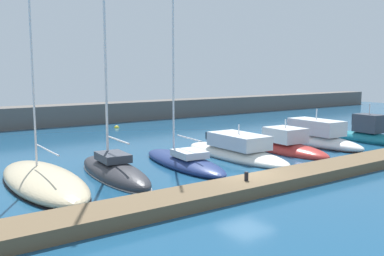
{
  "coord_description": "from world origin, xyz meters",
  "views": [
    {
      "loc": [
        -15.48,
        -16.58,
        5.9
      ],
      "look_at": [
        -1.28,
        3.14,
        2.72
      ],
      "focal_mm": 41.12,
      "sensor_mm": 36.0,
      "label": 1
    }
  ],
  "objects_px": {
    "sailboat_navy_fifth": "(184,161)",
    "dock_bollard": "(246,176)",
    "motorboat_white_eighth": "(314,137)",
    "motorboat_red_seventh": "(285,146)",
    "sailboat_sand_third": "(43,180)",
    "sailboat_charcoal_fourth": "(114,170)",
    "mooring_buoy_yellow": "(117,128)",
    "motorboat_ivory_sixth": "(235,151)",
    "motorboat_teal_ninth": "(368,135)"
  },
  "relations": [
    {
      "from": "motorboat_teal_ninth",
      "to": "mooring_buoy_yellow",
      "type": "distance_m",
      "value": 24.22
    },
    {
      "from": "motorboat_red_seventh",
      "to": "motorboat_teal_ninth",
      "type": "bearing_deg",
      "value": -92.2
    },
    {
      "from": "motorboat_red_seventh",
      "to": "motorboat_white_eighth",
      "type": "relative_size",
      "value": 0.83
    },
    {
      "from": "sailboat_sand_third",
      "to": "dock_bollard",
      "type": "bearing_deg",
      "value": -130.83
    },
    {
      "from": "motorboat_red_seventh",
      "to": "motorboat_white_eighth",
      "type": "xyz_separation_m",
      "value": [
        4.18,
        0.83,
        0.18
      ]
    },
    {
      "from": "sailboat_navy_fifth",
      "to": "dock_bollard",
      "type": "distance_m",
      "value": 6.88
    },
    {
      "from": "motorboat_red_seventh",
      "to": "dock_bollard",
      "type": "distance_m",
      "value": 11.64
    },
    {
      "from": "sailboat_navy_fifth",
      "to": "dock_bollard",
      "type": "relative_size",
      "value": 37.53
    },
    {
      "from": "motorboat_ivory_sixth",
      "to": "motorboat_white_eighth",
      "type": "distance_m",
      "value": 8.46
    },
    {
      "from": "motorboat_white_eighth",
      "to": "motorboat_teal_ninth",
      "type": "bearing_deg",
      "value": -105.51
    },
    {
      "from": "motorboat_teal_ninth",
      "to": "motorboat_red_seventh",
      "type": "bearing_deg",
      "value": 88.02
    },
    {
      "from": "sailboat_navy_fifth",
      "to": "motorboat_white_eighth",
      "type": "relative_size",
      "value": 1.73
    },
    {
      "from": "motorboat_ivory_sixth",
      "to": "mooring_buoy_yellow",
      "type": "relative_size",
      "value": 19.46
    },
    {
      "from": "mooring_buoy_yellow",
      "to": "motorboat_ivory_sixth",
      "type": "bearing_deg",
      "value": -90.67
    },
    {
      "from": "mooring_buoy_yellow",
      "to": "dock_bollard",
      "type": "xyz_separation_m",
      "value": [
        -5.7,
        -25.79,
        0.8
      ]
    },
    {
      "from": "sailboat_charcoal_fourth",
      "to": "dock_bollard",
      "type": "distance_m",
      "value": 7.78
    },
    {
      "from": "motorboat_ivory_sixth",
      "to": "mooring_buoy_yellow",
      "type": "distance_m",
      "value": 18.77
    },
    {
      "from": "sailboat_charcoal_fourth",
      "to": "dock_bollard",
      "type": "xyz_separation_m",
      "value": [
        3.77,
        -6.79,
        0.44
      ]
    },
    {
      "from": "sailboat_charcoal_fourth",
      "to": "sailboat_navy_fifth",
      "type": "distance_m",
      "value": 4.76
    },
    {
      "from": "sailboat_sand_third",
      "to": "motorboat_red_seventh",
      "type": "relative_size",
      "value": 2.72
    },
    {
      "from": "motorboat_white_eighth",
      "to": "mooring_buoy_yellow",
      "type": "bearing_deg",
      "value": 27.02
    },
    {
      "from": "motorboat_ivory_sixth",
      "to": "motorboat_teal_ninth",
      "type": "distance_m",
      "value": 13.5
    },
    {
      "from": "sailboat_charcoal_fourth",
      "to": "dock_bollard",
      "type": "bearing_deg",
      "value": -146.01
    },
    {
      "from": "sailboat_sand_third",
      "to": "dock_bollard",
      "type": "height_order",
      "value": "sailboat_sand_third"
    },
    {
      "from": "sailboat_sand_third",
      "to": "dock_bollard",
      "type": "distance_m",
      "value": 10.4
    },
    {
      "from": "sailboat_charcoal_fourth",
      "to": "mooring_buoy_yellow",
      "type": "xyz_separation_m",
      "value": [
        9.47,
        19.0,
        -0.36
      ]
    },
    {
      "from": "sailboat_sand_third",
      "to": "mooring_buoy_yellow",
      "type": "height_order",
      "value": "sailboat_sand_third"
    },
    {
      "from": "motorboat_red_seventh",
      "to": "motorboat_teal_ninth",
      "type": "height_order",
      "value": "motorboat_teal_ninth"
    },
    {
      "from": "motorboat_ivory_sixth",
      "to": "sailboat_sand_third",
      "type": "bearing_deg",
      "value": 91.85
    },
    {
      "from": "sailboat_charcoal_fourth",
      "to": "motorboat_red_seventh",
      "type": "relative_size",
      "value": 2.34
    },
    {
      "from": "mooring_buoy_yellow",
      "to": "motorboat_red_seventh",
      "type": "bearing_deg",
      "value": -78.23
    },
    {
      "from": "motorboat_teal_ninth",
      "to": "dock_bollard",
      "type": "height_order",
      "value": "motorboat_teal_ninth"
    },
    {
      "from": "motorboat_red_seventh",
      "to": "dock_bollard",
      "type": "bearing_deg",
      "value": 126.15
    },
    {
      "from": "motorboat_red_seventh",
      "to": "sailboat_sand_third",
      "type": "bearing_deg",
      "value": 90.92
    },
    {
      "from": "sailboat_charcoal_fourth",
      "to": "motorboat_ivory_sixth",
      "type": "distance_m",
      "value": 9.26
    },
    {
      "from": "dock_bollard",
      "to": "motorboat_ivory_sixth",
      "type": "bearing_deg",
      "value": 52.05
    },
    {
      "from": "sailboat_navy_fifth",
      "to": "motorboat_white_eighth",
      "type": "distance_m",
      "value": 12.96
    },
    {
      "from": "mooring_buoy_yellow",
      "to": "motorboat_teal_ninth",
      "type": "bearing_deg",
      "value": -56.97
    },
    {
      "from": "motorboat_red_seventh",
      "to": "sailboat_charcoal_fourth",
      "type": "bearing_deg",
      "value": 91.2
    },
    {
      "from": "motorboat_teal_ninth",
      "to": "mooring_buoy_yellow",
      "type": "relative_size",
      "value": 13.05
    },
    {
      "from": "motorboat_ivory_sixth",
      "to": "sailboat_navy_fifth",
      "type": "bearing_deg",
      "value": 94.69
    },
    {
      "from": "motorboat_ivory_sixth",
      "to": "motorboat_white_eighth",
      "type": "bearing_deg",
      "value": -87.22
    },
    {
      "from": "sailboat_charcoal_fourth",
      "to": "motorboat_teal_ninth",
      "type": "xyz_separation_m",
      "value": [
        22.67,
        -1.29,
        0.21
      ]
    },
    {
      "from": "sailboat_navy_fifth",
      "to": "sailboat_charcoal_fourth",
      "type": "bearing_deg",
      "value": 95.78
    },
    {
      "from": "sailboat_navy_fifth",
      "to": "mooring_buoy_yellow",
      "type": "distance_m",
      "value": 19.58
    },
    {
      "from": "motorboat_ivory_sixth",
      "to": "motorboat_white_eighth",
      "type": "relative_size",
      "value": 1.05
    },
    {
      "from": "motorboat_red_seventh",
      "to": "motorboat_white_eighth",
      "type": "height_order",
      "value": "motorboat_white_eighth"
    },
    {
      "from": "sailboat_charcoal_fourth",
      "to": "sailboat_navy_fifth",
      "type": "height_order",
      "value": "sailboat_charcoal_fourth"
    },
    {
      "from": "sailboat_sand_third",
      "to": "motorboat_red_seventh",
      "type": "distance_m",
      "value": 17.43
    },
    {
      "from": "sailboat_sand_third",
      "to": "motorboat_teal_ninth",
      "type": "distance_m",
      "value": 26.6
    }
  ]
}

